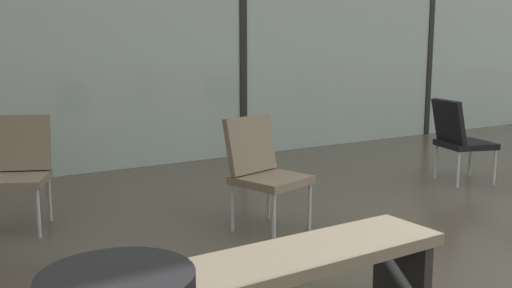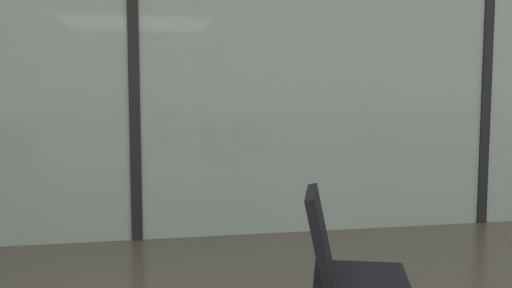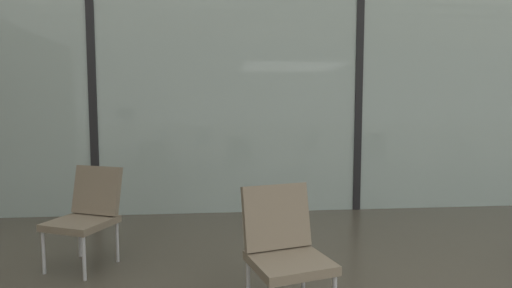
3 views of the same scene
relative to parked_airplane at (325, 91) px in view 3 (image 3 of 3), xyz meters
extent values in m
cube|color=#A3B7B2|center=(-1.15, -5.89, -0.18)|extent=(14.00, 0.08, 3.46)
cube|color=black|center=(-4.65, -5.89, -0.18)|extent=(0.10, 0.12, 3.46)
cube|color=black|center=(-1.15, -5.89, -0.18)|extent=(0.10, 0.12, 3.46)
ellipsoid|color=silver|center=(0.28, 0.00, 0.00)|extent=(12.75, 3.82, 3.82)
sphere|color=gray|center=(-5.59, 0.00, 0.00)|extent=(2.10, 2.10, 2.10)
sphere|color=black|center=(-3.23, -1.75, 0.29)|extent=(0.28, 0.28, 0.28)
sphere|color=black|center=(-2.33, -1.75, 0.29)|extent=(0.28, 0.28, 0.28)
sphere|color=black|center=(-1.43, -1.75, 0.29)|extent=(0.28, 0.28, 0.28)
sphere|color=black|center=(-0.53, -1.75, 0.29)|extent=(0.28, 0.28, 0.28)
sphere|color=black|center=(0.37, -1.75, 0.29)|extent=(0.28, 0.28, 0.28)
cube|color=#7F705B|center=(-4.25, -7.69, -1.51)|extent=(0.63, 0.63, 0.06)
cube|color=#7F705B|center=(-4.17, -7.50, -1.26)|extent=(0.50, 0.32, 0.44)
cylinder|color=#BCBCC1|center=(-4.53, -7.80, -1.72)|extent=(0.03, 0.03, 0.37)
cylinder|color=#BCBCC1|center=(-4.14, -7.97, -1.72)|extent=(0.03, 0.03, 0.37)
cylinder|color=#BCBCC1|center=(-4.36, -7.42, -1.72)|extent=(0.03, 0.03, 0.37)
cylinder|color=#BCBCC1|center=(-3.98, -7.58, -1.72)|extent=(0.03, 0.03, 0.37)
cube|color=#7F705B|center=(-2.60, -8.75, -1.51)|extent=(0.59, 0.59, 0.06)
cube|color=#7F705B|center=(-2.65, -8.54, -1.26)|extent=(0.50, 0.26, 0.44)
cylinder|color=#BCBCC1|center=(-2.86, -8.60, -1.72)|extent=(0.03, 0.03, 0.37)
cylinder|color=#BCBCC1|center=(-2.45, -8.49, -1.72)|extent=(0.03, 0.03, 0.37)
camera|label=1|loc=(-4.96, -12.26, -0.52)|focal=40.07mm
camera|label=2|loc=(-1.08, -11.24, -0.50)|focal=40.43mm
camera|label=3|loc=(-3.05, -11.21, -0.52)|focal=27.85mm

